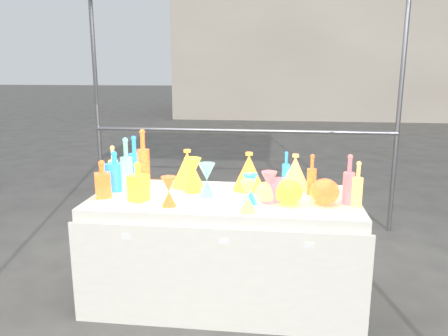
# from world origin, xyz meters

# --- Properties ---
(ground) EXTENTS (80.00, 80.00, 0.00)m
(ground) POSITION_xyz_m (0.00, 0.00, 0.00)
(ground) COLOR slate
(ground) RESTS_ON ground
(display_table) EXTENTS (1.84, 0.83, 0.75)m
(display_table) POSITION_xyz_m (0.00, -0.01, 0.37)
(display_table) COLOR white
(display_table) RESTS_ON ground
(background_building) EXTENTS (14.00, 6.00, 6.00)m
(background_building) POSITION_xyz_m (4.00, 14.00, 3.00)
(background_building) COLOR #B9AD9A
(background_building) RESTS_ON ground
(cardboard_box_closed) EXTENTS (0.61, 0.49, 0.39)m
(cardboard_box_closed) POSITION_xyz_m (-0.79, 1.69, 0.20)
(cardboard_box_closed) COLOR #9B7146
(cardboard_box_closed) RESTS_ON ground
(cardboard_box_flat) EXTENTS (0.68, 0.52, 0.05)m
(cardboard_box_flat) POSITION_xyz_m (0.79, 2.69, 0.03)
(cardboard_box_flat) COLOR #9B7146
(cardboard_box_flat) RESTS_ON ground
(bottle_2) EXTENTS (0.12, 0.12, 0.42)m
(bottle_2) POSITION_xyz_m (-0.63, 0.25, 0.96)
(bottle_2) COLOR orange
(bottle_2) RESTS_ON display_table
(bottle_4) EXTENTS (0.08, 0.08, 0.30)m
(bottle_4) POSITION_xyz_m (-0.85, 0.19, 0.90)
(bottle_4) COLOR #158668
(bottle_4) RESTS_ON display_table
(bottle_5) EXTENTS (0.11, 0.11, 0.39)m
(bottle_5) POSITION_xyz_m (-0.69, 0.04, 0.94)
(bottle_5) COLOR #AB2258
(bottle_5) RESTS_ON display_table
(bottle_6) EXTENTS (0.09, 0.09, 0.28)m
(bottle_6) POSITION_xyz_m (-0.63, 0.25, 0.89)
(bottle_6) COLOR red
(bottle_6) RESTS_ON display_table
(bottle_7) EXTENTS (0.11, 0.11, 0.37)m
(bottle_7) POSITION_xyz_m (-0.71, 0.26, 0.93)
(bottle_7) COLOR #167C31
(bottle_7) RESTS_ON display_table
(decanter_0) EXTENTS (0.14, 0.14, 0.26)m
(decanter_0) POSITION_xyz_m (-0.55, -0.16, 0.88)
(decanter_0) COLOR red
(decanter_0) RESTS_ON display_table
(decanter_1) EXTENTS (0.13, 0.13, 0.26)m
(decanter_1) POSITION_xyz_m (-0.81, -0.11, 0.88)
(decanter_1) COLOR orange
(decanter_1) RESTS_ON display_table
(decanter_2) EXTENTS (0.14, 0.14, 0.28)m
(decanter_2) POSITION_xyz_m (-0.79, 0.07, 0.89)
(decanter_2) COLOR #167C31
(decanter_2) RESTS_ON display_table
(hourglass_0) EXTENTS (0.11, 0.11, 0.19)m
(hourglass_0) POSITION_xyz_m (-0.32, -0.25, 0.85)
(hourglass_0) COLOR orange
(hourglass_0) RESTS_ON display_table
(hourglass_1) EXTENTS (0.12, 0.12, 0.21)m
(hourglass_1) POSITION_xyz_m (0.30, -0.10, 0.85)
(hourglass_1) COLOR #251EB2
(hourglass_1) RESTS_ON display_table
(hourglass_2) EXTENTS (0.12, 0.12, 0.20)m
(hourglass_2) POSITION_xyz_m (0.18, -0.31, 0.85)
(hourglass_2) COLOR #158668
(hourglass_2) RESTS_ON display_table
(hourglass_3) EXTENTS (0.12, 0.12, 0.23)m
(hourglass_3) POSITION_xyz_m (-0.12, -0.01, 0.87)
(hourglass_3) COLOR #AB2258
(hourglass_3) RESTS_ON display_table
(hourglass_4) EXTENTS (0.15, 0.15, 0.24)m
(hourglass_4) POSITION_xyz_m (-0.23, 0.09, 0.87)
(hourglass_4) COLOR red
(hourglass_4) RESTS_ON display_table
(hourglass_5) EXTENTS (0.13, 0.13, 0.19)m
(hourglass_5) POSITION_xyz_m (0.19, -0.14, 0.85)
(hourglass_5) COLOR #167C31
(hourglass_5) RESTS_ON display_table
(globe_0) EXTENTS (0.23, 0.23, 0.14)m
(globe_0) POSITION_xyz_m (0.43, -0.12, 0.82)
(globe_0) COLOR red
(globe_0) RESTS_ON display_table
(globe_1) EXTENTS (0.15, 0.15, 0.12)m
(globe_1) POSITION_xyz_m (0.29, -0.09, 0.81)
(globe_1) COLOR #158668
(globe_1) RESTS_ON display_table
(globe_2) EXTENTS (0.22, 0.22, 0.15)m
(globe_2) POSITION_xyz_m (0.66, -0.09, 0.82)
(globe_2) COLOR orange
(globe_2) RESTS_ON display_table
(globe_3) EXTENTS (0.20, 0.20, 0.15)m
(globe_3) POSITION_xyz_m (0.37, -0.07, 0.82)
(globe_3) COLOR #251EB2
(globe_3) RESTS_ON display_table
(lampshade_0) EXTENTS (0.30, 0.30, 0.28)m
(lampshade_0) POSITION_xyz_m (-0.30, 0.23, 0.89)
(lampshade_0) COLOR yellow
(lampshade_0) RESTS_ON display_table
(lampshade_1) EXTENTS (0.28, 0.28, 0.27)m
(lampshade_1) POSITION_xyz_m (0.16, 0.20, 0.89)
(lampshade_1) COLOR yellow
(lampshade_1) RESTS_ON display_table
(lampshade_3) EXTENTS (0.28, 0.28, 0.25)m
(lampshade_3) POSITION_xyz_m (0.49, 0.28, 0.88)
(lampshade_3) COLOR #158668
(lampshade_3) RESTS_ON display_table
(bottle_8) EXTENTS (0.07, 0.07, 0.26)m
(bottle_8) POSITION_xyz_m (0.42, 0.32, 0.88)
(bottle_8) COLOR #167C31
(bottle_8) RESTS_ON display_table
(bottle_9) EXTENTS (0.08, 0.08, 0.28)m
(bottle_9) POSITION_xyz_m (0.59, 0.13, 0.89)
(bottle_9) COLOR orange
(bottle_9) RESTS_ON display_table
(bottle_10) EXTENTS (0.08, 0.08, 0.33)m
(bottle_10) POSITION_xyz_m (0.81, -0.07, 0.91)
(bottle_10) COLOR #251EB2
(bottle_10) RESTS_ON display_table
(bottle_11) EXTENTS (0.07, 0.07, 0.29)m
(bottle_11) POSITION_xyz_m (0.86, -0.11, 0.90)
(bottle_11) COLOR #158668
(bottle_11) RESTS_ON display_table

